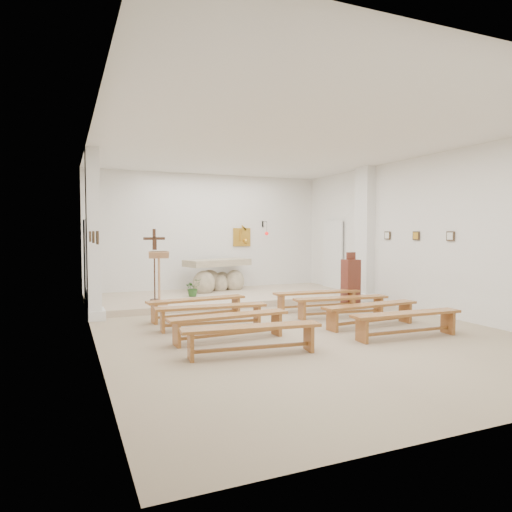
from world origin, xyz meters
name	(u,v)px	position (x,y,z in m)	size (l,w,h in m)	color
ground	(283,324)	(0.00, 0.00, 0.00)	(7.00, 10.00, 0.00)	tan
wall_left	(93,235)	(-3.49, 0.00, 1.75)	(0.02, 10.00, 3.50)	white
wall_right	(423,234)	(3.49, 0.00, 1.75)	(0.02, 10.00, 3.50)	white
wall_back	(208,234)	(0.00, 4.99, 1.75)	(7.00, 0.02, 3.50)	white
ceiling	(284,144)	(0.00, 0.00, 3.49)	(7.00, 10.00, 0.02)	silver
sanctuary_platform	(225,297)	(0.00, 3.50, 0.07)	(6.98, 3.00, 0.15)	#C0AF93
pilaster_left	(93,235)	(-3.37, 2.00, 1.75)	(0.26, 0.55, 3.50)	white
pilaster_right	(364,234)	(3.37, 2.00, 1.75)	(0.26, 0.55, 3.50)	white
gold_wall_relief	(242,237)	(1.05, 4.96, 1.65)	(0.55, 0.04, 0.55)	gold
sanctuary_lamp	(266,232)	(1.75, 4.71, 1.81)	(0.11, 0.36, 0.44)	black
station_frame_left_front	(97,238)	(-3.47, -0.80, 1.72)	(0.03, 0.20, 0.20)	#3C2B1A
station_frame_left_mid	(93,237)	(-3.47, 0.20, 1.72)	(0.03, 0.20, 0.20)	#3C2B1A
station_frame_left_rear	(90,236)	(-3.47, 1.20, 1.72)	(0.03, 0.20, 0.20)	#3C2B1A
station_frame_right_front	(450,236)	(3.47, -0.80, 1.72)	(0.03, 0.20, 0.20)	#3C2B1A
station_frame_right_mid	(416,236)	(3.47, 0.20, 1.72)	(0.03, 0.20, 0.20)	#3C2B1A
station_frame_right_rear	(387,235)	(3.47, 1.20, 1.72)	(0.03, 0.20, 0.20)	#3C2B1A
radiator_left	(90,301)	(-3.43, 2.70, 0.27)	(0.10, 0.85, 0.52)	silver
radiator_right	(350,287)	(3.43, 2.70, 0.27)	(0.10, 0.85, 0.52)	silver
altar	(217,277)	(0.03, 4.28, 0.52)	(2.01, 1.24, 0.97)	beige
lectern	(159,278)	(-1.95, 2.42, 0.77)	(0.50, 0.45, 1.26)	tan
crucifix_stand	(154,259)	(-1.92, 3.12, 1.15)	(0.52, 0.23, 1.73)	#361C11
potted_plant	(193,288)	(-0.89, 3.42, 0.38)	(0.41, 0.35, 0.45)	#295522
donation_pedestal	(351,283)	(2.44, 1.26, 0.58)	(0.38, 0.38, 1.32)	#5D231A
bench_left_front	(197,304)	(-1.43, 1.12, 0.33)	(2.10, 0.55, 0.44)	#9C5B2D
bench_right_front	(317,296)	(1.43, 1.12, 0.33)	(2.09, 0.47, 0.44)	#9C5B2D
bench_left_second	(211,311)	(-1.43, 0.13, 0.33)	(2.10, 0.51, 0.44)	#9C5B2D
bench_right_second	(341,302)	(1.43, 0.13, 0.33)	(2.10, 0.53, 0.44)	#9C5B2D
bench_left_third	(229,321)	(-1.43, -0.87, 0.33)	(2.09, 0.45, 0.44)	#9C5B2D
bench_right_third	(371,310)	(1.43, -0.87, 0.33)	(2.09, 0.49, 0.44)	#9C5B2D
bench_left_fourth	(252,333)	(-1.43, -1.86, 0.33)	(2.10, 0.56, 0.44)	#9C5B2D
bench_right_fourth	(407,319)	(1.43, -1.86, 0.33)	(2.09, 0.40, 0.44)	#9C5B2D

